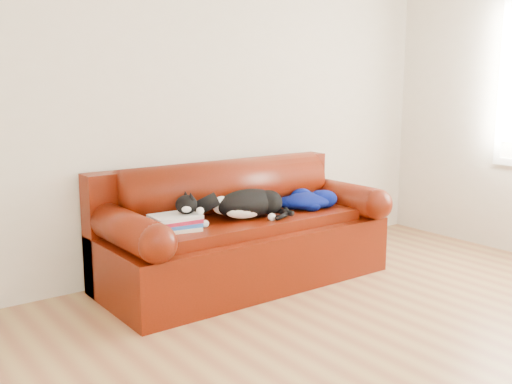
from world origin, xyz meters
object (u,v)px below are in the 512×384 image
Objects in this scene: sofa_base at (244,250)px; book_stack at (174,223)px; cat at (247,204)px; blanket at (308,200)px.

book_stack is (-0.62, -0.07, 0.31)m from sofa_base.
sofa_base is 0.37m from cat.
blanket reaches higher than sofa_base.
cat is at bearing -178.80° from blanket.
sofa_base is 0.64m from blanket.
sofa_base is at bearing 172.61° from blanket.
sofa_base is at bearing 6.06° from book_stack.
blanket is at bearing -7.39° from sofa_base.
cat reaches higher than blanket.
sofa_base is 3.08× the size of cat.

